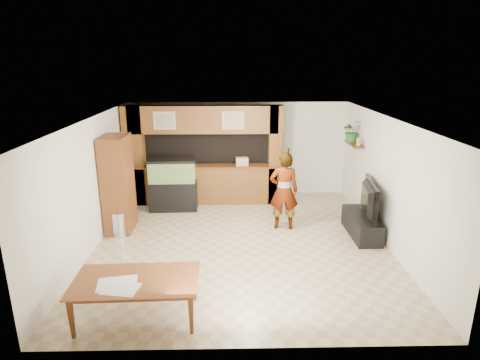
{
  "coord_description": "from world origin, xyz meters",
  "views": [
    {
      "loc": [
        -0.19,
        -7.73,
        3.71
      ],
      "look_at": [
        -0.01,
        0.6,
        1.2
      ],
      "focal_mm": 30.0,
      "sensor_mm": 36.0,
      "label": 1
    }
  ],
  "objects_px": {
    "pantry_cabinet": "(118,184)",
    "television": "(364,198)",
    "aquarium": "(173,186)",
    "person": "(284,191)",
    "dining_table": "(137,300)"
  },
  "relations": [
    {
      "from": "dining_table",
      "to": "aquarium",
      "type": "bearing_deg",
      "value": 89.17
    },
    {
      "from": "aquarium",
      "to": "television",
      "type": "relative_size",
      "value": 1.0
    },
    {
      "from": "television",
      "to": "person",
      "type": "bearing_deg",
      "value": 84.56
    },
    {
      "from": "person",
      "to": "dining_table",
      "type": "height_order",
      "value": "person"
    },
    {
      "from": "aquarium",
      "to": "television",
      "type": "bearing_deg",
      "value": -22.14
    },
    {
      "from": "aquarium",
      "to": "dining_table",
      "type": "bearing_deg",
      "value": -90.39
    },
    {
      "from": "person",
      "to": "dining_table",
      "type": "bearing_deg",
      "value": 56.24
    },
    {
      "from": "person",
      "to": "aquarium",
      "type": "bearing_deg",
      "value": -20.38
    },
    {
      "from": "dining_table",
      "to": "television",
      "type": "bearing_deg",
      "value": 32.35
    },
    {
      "from": "pantry_cabinet",
      "to": "aquarium",
      "type": "bearing_deg",
      "value": 49.6
    },
    {
      "from": "television",
      "to": "person",
      "type": "xyz_separation_m",
      "value": [
        -1.67,
        0.43,
        0.04
      ]
    },
    {
      "from": "aquarium",
      "to": "person",
      "type": "distance_m",
      "value": 2.93
    },
    {
      "from": "pantry_cabinet",
      "to": "television",
      "type": "distance_m",
      "value": 5.37
    },
    {
      "from": "pantry_cabinet",
      "to": "television",
      "type": "bearing_deg",
      "value": -4.65
    },
    {
      "from": "pantry_cabinet",
      "to": "television",
      "type": "relative_size",
      "value": 1.62
    }
  ]
}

